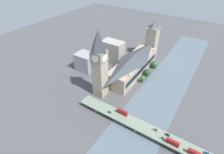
% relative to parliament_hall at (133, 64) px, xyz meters
% --- Properties ---
extents(ground_plane, '(600.00, 600.00, 0.00)m').
position_rel_parliament_hall_xyz_m(ground_plane, '(-15.93, 8.00, -14.54)').
color(ground_plane, '#4C4C4F').
extents(river_water, '(49.17, 360.00, 0.30)m').
position_rel_parliament_hall_xyz_m(river_water, '(-46.52, 8.00, -14.39)').
color(river_water, slate).
rests_on(river_water, ground_plane).
extents(parliament_hall, '(26.33, 94.60, 29.32)m').
position_rel_parliament_hall_xyz_m(parliament_hall, '(0.00, 0.00, 0.00)').
color(parliament_hall, tan).
rests_on(parliament_hall, ground_plane).
extents(clock_tower, '(14.18, 14.18, 78.13)m').
position_rel_parliament_hall_xyz_m(clock_tower, '(11.75, 57.77, 26.67)').
color(clock_tower, tan).
rests_on(clock_tower, ground_plane).
extents(victoria_tower, '(15.48, 15.48, 57.41)m').
position_rel_parliament_hall_xyz_m(victoria_tower, '(0.05, -59.04, 12.16)').
color(victoria_tower, tan).
rests_on(victoria_tower, ground_plane).
extents(road_bridge, '(130.34, 13.18, 5.61)m').
position_rel_parliament_hall_xyz_m(road_bridge, '(-46.52, 78.83, -10.03)').
color(road_bridge, '#5D6A59').
rests_on(road_bridge, ground_plane).
extents(double_decker_bus_lead, '(10.11, 2.62, 4.79)m').
position_rel_parliament_hall_xyz_m(double_decker_bus_lead, '(-96.47, 81.82, -6.30)').
color(double_decker_bus_lead, red).
rests_on(double_decker_bus_lead, road_bridge).
extents(double_decker_bus_mid, '(11.47, 2.51, 5.03)m').
position_rel_parliament_hall_xyz_m(double_decker_bus_mid, '(-27.42, 75.72, -6.17)').
color(double_decker_bus_mid, red).
rests_on(double_decker_bus_mid, road_bridge).
extents(double_decker_bus_rear, '(11.30, 2.63, 4.64)m').
position_rel_parliament_hall_xyz_m(double_decker_bus_rear, '(-79.22, 81.80, -6.37)').
color(double_decker_bus_rear, red).
rests_on(double_decker_bus_rear, road_bridge).
extents(car_northbound_lead, '(4.20, 1.76, 1.36)m').
position_rel_parliament_hall_xyz_m(car_northbound_lead, '(-15.90, 81.13, -8.25)').
color(car_northbound_lead, '#2D5638').
rests_on(car_northbound_lead, road_bridge).
extents(car_northbound_mid, '(4.61, 1.79, 1.49)m').
position_rel_parliament_hall_xyz_m(car_northbound_mid, '(-105.07, 75.49, -8.19)').
color(car_northbound_mid, navy).
rests_on(car_northbound_mid, road_bridge).
extents(car_northbound_tail, '(4.48, 1.87, 1.25)m').
position_rel_parliament_hall_xyz_m(car_northbound_tail, '(-70.29, 81.25, -8.30)').
color(car_northbound_tail, silver).
rests_on(car_northbound_tail, road_bridge).
extents(car_southbound_lead, '(4.12, 1.77, 1.40)m').
position_rel_parliament_hall_xyz_m(car_southbound_lead, '(-62.46, 76.35, -8.23)').
color(car_southbound_lead, slate).
rests_on(car_southbound_lead, road_bridge).
extents(car_southbound_mid, '(4.12, 1.88, 1.48)m').
position_rel_parliament_hall_xyz_m(car_southbound_mid, '(-73.16, 75.53, -8.21)').
color(car_southbound_mid, black).
rests_on(car_southbound_mid, road_bridge).
extents(city_block_west, '(31.06, 18.43, 32.87)m').
position_rel_parliament_hall_xyz_m(city_block_west, '(40.28, -12.17, 1.89)').
color(city_block_west, '#A39E93').
rests_on(city_block_west, ground_plane).
extents(city_block_center, '(24.67, 20.16, 24.67)m').
position_rel_parliament_hall_xyz_m(city_block_center, '(60.17, 26.39, -2.21)').
color(city_block_center, '#939399').
rests_on(city_block_center, ground_plane).
extents(tree_embankment_near, '(6.97, 6.97, 9.94)m').
position_rel_parliament_hall_xyz_m(tree_embankment_near, '(-19.50, 10.73, -8.11)').
color(tree_embankment_near, brown).
rests_on(tree_embankment_near, ground_plane).
extents(tree_embankment_mid, '(9.82, 9.82, 11.24)m').
position_rel_parliament_hall_xyz_m(tree_embankment_mid, '(-19.36, -29.98, -8.22)').
color(tree_embankment_mid, brown).
rests_on(tree_embankment_mid, ground_plane).
extents(tree_embankment_far, '(8.86, 8.86, 10.49)m').
position_rel_parliament_hall_xyz_m(tree_embankment_far, '(-18.51, -4.97, -8.49)').
color(tree_embankment_far, brown).
rests_on(tree_embankment_far, ground_plane).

